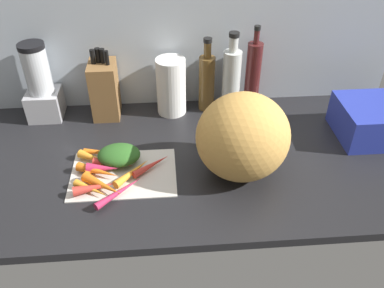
{
  "coord_description": "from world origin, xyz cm",
  "views": [
    {
      "loc": [
        -8.51,
        -111.74,
        89.59
      ],
      "look_at": [
        -0.56,
        -11.26,
        13.46
      ],
      "focal_mm": 37.95,
      "sensor_mm": 36.0,
      "label": 1
    }
  ],
  "objects_px": {
    "carrot_1": "(98,171)",
    "carrot_3": "(113,164)",
    "dish_rack": "(370,120)",
    "carrot_5": "(91,189)",
    "bottle_2": "(253,75)",
    "knife_block": "(105,89)",
    "carrot_7": "(104,152)",
    "carrot_2": "(95,187)",
    "winter_squash": "(243,137)",
    "carrot_6": "(152,165)",
    "cutting_board": "(124,173)",
    "carrot_10": "(103,185)",
    "blender_appliance": "(41,87)",
    "bottle_1": "(231,80)",
    "carrot_4": "(103,168)",
    "carrot_8": "(94,158)",
    "bottle_0": "(207,81)",
    "carrot_11": "(132,172)",
    "carrot_0": "(109,163)",
    "carrot_9": "(119,192)",
    "paper_towel_roll": "(171,86)"
  },
  "relations": [
    {
      "from": "carrot_9",
      "to": "winter_squash",
      "type": "bearing_deg",
      "value": 12.32
    },
    {
      "from": "carrot_0",
      "to": "carrot_2",
      "type": "relative_size",
      "value": 1.24
    },
    {
      "from": "cutting_board",
      "to": "carrot_1",
      "type": "distance_m",
      "value": 0.08
    },
    {
      "from": "carrot_0",
      "to": "bottle_1",
      "type": "height_order",
      "value": "bottle_1"
    },
    {
      "from": "bottle_1",
      "to": "carrot_6",
      "type": "bearing_deg",
      "value": -132.07
    },
    {
      "from": "carrot_4",
      "to": "bottle_1",
      "type": "xyz_separation_m",
      "value": [
        0.48,
        0.36,
        0.11
      ]
    },
    {
      "from": "knife_block",
      "to": "bottle_2",
      "type": "xyz_separation_m",
      "value": [
        0.59,
        0.02,
        0.03
      ]
    },
    {
      "from": "carrot_5",
      "to": "bottle_2",
      "type": "relative_size",
      "value": 0.35
    },
    {
      "from": "carrot_2",
      "to": "carrot_11",
      "type": "xyz_separation_m",
      "value": [
        0.11,
        0.07,
        -0.0
      ]
    },
    {
      "from": "cutting_board",
      "to": "carrot_10",
      "type": "distance_m",
      "value": 0.1
    },
    {
      "from": "carrot_8",
      "to": "bottle_2",
      "type": "bearing_deg",
      "value": 28.96
    },
    {
      "from": "carrot_1",
      "to": "bottle_0",
      "type": "height_order",
      "value": "bottle_0"
    },
    {
      "from": "carrot_10",
      "to": "dish_rack",
      "type": "xyz_separation_m",
      "value": [
        0.96,
        0.23,
        0.04
      ]
    },
    {
      "from": "bottle_0",
      "to": "bottle_2",
      "type": "height_order",
      "value": "bottle_2"
    },
    {
      "from": "carrot_9",
      "to": "carrot_11",
      "type": "xyz_separation_m",
      "value": [
        0.04,
        0.09,
        0.0
      ]
    },
    {
      "from": "carrot_7",
      "to": "carrot_2",
      "type": "bearing_deg",
      "value": -93.21
    },
    {
      "from": "carrot_3",
      "to": "bottle_2",
      "type": "height_order",
      "value": "bottle_2"
    },
    {
      "from": "cutting_board",
      "to": "carrot_4",
      "type": "relative_size",
      "value": 3.32
    },
    {
      "from": "blender_appliance",
      "to": "bottle_1",
      "type": "relative_size",
      "value": 0.93
    },
    {
      "from": "carrot_7",
      "to": "carrot_5",
      "type": "bearing_deg",
      "value": -97.58
    },
    {
      "from": "carrot_0",
      "to": "carrot_1",
      "type": "height_order",
      "value": "carrot_1"
    },
    {
      "from": "paper_towel_roll",
      "to": "carrot_3",
      "type": "bearing_deg",
      "value": -121.19
    },
    {
      "from": "paper_towel_roll",
      "to": "bottle_1",
      "type": "distance_m",
      "value": 0.24
    },
    {
      "from": "knife_block",
      "to": "bottle_2",
      "type": "distance_m",
      "value": 0.59
    },
    {
      "from": "cutting_board",
      "to": "carrot_3",
      "type": "distance_m",
      "value": 0.05
    },
    {
      "from": "carrot_8",
      "to": "blender_appliance",
      "type": "height_order",
      "value": "blender_appliance"
    },
    {
      "from": "carrot_5",
      "to": "bottle_2",
      "type": "distance_m",
      "value": 0.78
    },
    {
      "from": "bottle_1",
      "to": "carrot_3",
      "type": "bearing_deg",
      "value": -142.94
    },
    {
      "from": "carrot_4",
      "to": "cutting_board",
      "type": "bearing_deg",
      "value": -5.54
    },
    {
      "from": "bottle_2",
      "to": "carrot_5",
      "type": "bearing_deg",
      "value": -140.93
    },
    {
      "from": "carrot_7",
      "to": "carrot_9",
      "type": "bearing_deg",
      "value": -72.72
    },
    {
      "from": "bottle_0",
      "to": "bottle_1",
      "type": "relative_size",
      "value": 0.91
    },
    {
      "from": "carrot_1",
      "to": "carrot_3",
      "type": "height_order",
      "value": "carrot_1"
    },
    {
      "from": "carrot_5",
      "to": "winter_squash",
      "type": "distance_m",
      "value": 0.5
    },
    {
      "from": "carrot_3",
      "to": "carrot_7",
      "type": "xyz_separation_m",
      "value": [
        -0.04,
        0.07,
        -0.0
      ]
    },
    {
      "from": "winter_squash",
      "to": "carrot_6",
      "type": "bearing_deg",
      "value": 173.1
    },
    {
      "from": "carrot_1",
      "to": "carrot_3",
      "type": "distance_m",
      "value": 0.06
    },
    {
      "from": "carrot_8",
      "to": "blender_appliance",
      "type": "xyz_separation_m",
      "value": [
        -0.22,
        0.32,
        0.11
      ]
    },
    {
      "from": "carrot_10",
      "to": "bottle_2",
      "type": "xyz_separation_m",
      "value": [
        0.56,
        0.48,
        0.12
      ]
    },
    {
      "from": "carrot_2",
      "to": "carrot_5",
      "type": "distance_m",
      "value": 0.02
    },
    {
      "from": "knife_block",
      "to": "carrot_0",
      "type": "bearing_deg",
      "value": -84.55
    },
    {
      "from": "carrot_11",
      "to": "bottle_2",
      "type": "xyz_separation_m",
      "value": [
        0.47,
        0.42,
        0.12
      ]
    },
    {
      "from": "carrot_2",
      "to": "winter_squash",
      "type": "distance_m",
      "value": 0.49
    },
    {
      "from": "carrot_7",
      "to": "carrot_1",
      "type": "bearing_deg",
      "value": -95.7
    },
    {
      "from": "carrot_1",
      "to": "carrot_4",
      "type": "relative_size",
      "value": 1.42
    },
    {
      "from": "cutting_board",
      "to": "carrot_1",
      "type": "bearing_deg",
      "value": -176.42
    },
    {
      "from": "carrot_6",
      "to": "knife_block",
      "type": "bearing_deg",
      "value": 116.03
    },
    {
      "from": "blender_appliance",
      "to": "bottle_1",
      "type": "xyz_separation_m",
      "value": [
        0.74,
        -0.02,
        0.01
      ]
    },
    {
      "from": "dish_rack",
      "to": "carrot_1",
      "type": "bearing_deg",
      "value": -170.63
    },
    {
      "from": "carrot_6",
      "to": "carrot_1",
      "type": "bearing_deg",
      "value": -173.23
    }
  ]
}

